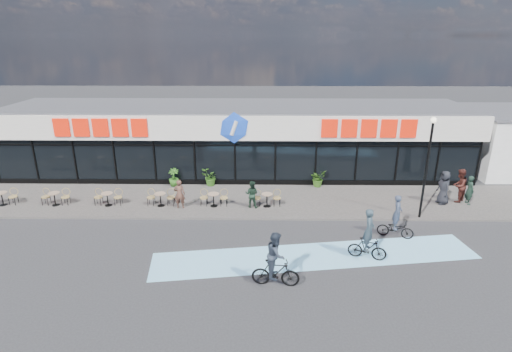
{
  "coord_description": "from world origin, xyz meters",
  "views": [
    {
      "loc": [
        1.62,
        -16.62,
        8.99
      ],
      "look_at": [
        1.35,
        3.5,
        1.89
      ],
      "focal_mm": 28.0,
      "sensor_mm": 36.0,
      "label": 1
    }
  ],
  "objects_px": {
    "lamp_post": "(428,160)",
    "potted_plant_right": "(318,178)",
    "potted_plant_left": "(174,177)",
    "patron_right": "(252,194)",
    "bistro_set_0": "(3,197)",
    "potted_plant_mid": "(210,178)",
    "pedestrian_b": "(470,190)",
    "patron_left": "(180,194)",
    "cyclist_a": "(368,240)",
    "pedestrian_c": "(459,185)",
    "cyclist_b": "(396,223)",
    "pedestrian_a": "(444,188)"
  },
  "relations": [
    {
      "from": "cyclist_b",
      "to": "pedestrian_b",
      "type": "bearing_deg",
      "value": 35.88
    },
    {
      "from": "bistro_set_0",
      "to": "potted_plant_mid",
      "type": "xyz_separation_m",
      "value": [
        11.12,
        3.07,
        0.08
      ]
    },
    {
      "from": "potted_plant_mid",
      "to": "patron_right",
      "type": "distance_m",
      "value": 4.23
    },
    {
      "from": "pedestrian_b",
      "to": "potted_plant_mid",
      "type": "bearing_deg",
      "value": 77.12
    },
    {
      "from": "patron_left",
      "to": "bistro_set_0",
      "type": "bearing_deg",
      "value": -4.54
    },
    {
      "from": "pedestrian_a",
      "to": "bistro_set_0",
      "type": "bearing_deg",
      "value": -94.78
    },
    {
      "from": "lamp_post",
      "to": "potted_plant_right",
      "type": "bearing_deg",
      "value": 136.79
    },
    {
      "from": "bistro_set_0",
      "to": "pedestrian_b",
      "type": "relative_size",
      "value": 0.94
    },
    {
      "from": "potted_plant_right",
      "to": "patron_right",
      "type": "bearing_deg",
      "value": -141.24
    },
    {
      "from": "pedestrian_b",
      "to": "patron_right",
      "type": "bearing_deg",
      "value": 90.15
    },
    {
      "from": "patron_right",
      "to": "lamp_post",
      "type": "bearing_deg",
      "value": -173.6
    },
    {
      "from": "bistro_set_0",
      "to": "pedestrian_c",
      "type": "bearing_deg",
      "value": 1.7
    },
    {
      "from": "lamp_post",
      "to": "patron_right",
      "type": "bearing_deg",
      "value": 172.35
    },
    {
      "from": "pedestrian_c",
      "to": "bistro_set_0",
      "type": "bearing_deg",
      "value": -43.15
    },
    {
      "from": "lamp_post",
      "to": "potted_plant_mid",
      "type": "xyz_separation_m",
      "value": [
        -11.42,
        4.42,
        -2.56
      ]
    },
    {
      "from": "pedestrian_a",
      "to": "cyclist_b",
      "type": "xyz_separation_m",
      "value": [
        -3.81,
        -3.82,
        -0.34
      ]
    },
    {
      "from": "pedestrian_c",
      "to": "cyclist_a",
      "type": "xyz_separation_m",
      "value": [
        -6.62,
        -6.09,
        -0.19
      ]
    },
    {
      "from": "potted_plant_mid",
      "to": "cyclist_a",
      "type": "height_order",
      "value": "cyclist_a"
    },
    {
      "from": "pedestrian_b",
      "to": "bistro_set_0",
      "type": "bearing_deg",
      "value": 88.23
    },
    {
      "from": "potted_plant_mid",
      "to": "patron_left",
      "type": "relative_size",
      "value": 0.66
    },
    {
      "from": "pedestrian_a",
      "to": "potted_plant_mid",
      "type": "bearing_deg",
      "value": -106.95
    },
    {
      "from": "potted_plant_left",
      "to": "patron_left",
      "type": "height_order",
      "value": "patron_left"
    },
    {
      "from": "potted_plant_right",
      "to": "patron_left",
      "type": "xyz_separation_m",
      "value": [
        -7.93,
        -3.41,
        0.28
      ]
    },
    {
      "from": "patron_left",
      "to": "potted_plant_mid",
      "type": "bearing_deg",
      "value": -111.88
    },
    {
      "from": "bistro_set_0",
      "to": "patron_left",
      "type": "relative_size",
      "value": 0.95
    },
    {
      "from": "cyclist_b",
      "to": "bistro_set_0",
      "type": "bearing_deg",
      "value": 170.73
    },
    {
      "from": "cyclist_a",
      "to": "pedestrian_a",
      "type": "bearing_deg",
      "value": 45.79
    },
    {
      "from": "pedestrian_c",
      "to": "pedestrian_b",
      "type": "bearing_deg",
      "value": 97.18
    },
    {
      "from": "cyclist_b",
      "to": "pedestrian_a",
      "type": "bearing_deg",
      "value": 45.06
    },
    {
      "from": "potted_plant_left",
      "to": "potted_plant_right",
      "type": "bearing_deg",
      "value": 0.2
    },
    {
      "from": "potted_plant_mid",
      "to": "pedestrian_b",
      "type": "bearing_deg",
      "value": -10.18
    },
    {
      "from": "pedestrian_a",
      "to": "pedestrian_c",
      "type": "height_order",
      "value": "pedestrian_c"
    },
    {
      "from": "potted_plant_mid",
      "to": "pedestrian_c",
      "type": "xyz_separation_m",
      "value": [
        14.32,
        -2.31,
        0.43
      ]
    },
    {
      "from": "patron_left",
      "to": "patron_right",
      "type": "bearing_deg",
      "value": -179.88
    },
    {
      "from": "potted_plant_mid",
      "to": "pedestrian_b",
      "type": "distance_m",
      "value": 14.99
    },
    {
      "from": "bistro_set_0",
      "to": "potted_plant_right",
      "type": "height_order",
      "value": "potted_plant_right"
    },
    {
      "from": "bistro_set_0",
      "to": "potted_plant_mid",
      "type": "relative_size",
      "value": 1.44
    },
    {
      "from": "patron_left",
      "to": "patron_right",
      "type": "height_order",
      "value": "patron_left"
    },
    {
      "from": "lamp_post",
      "to": "patron_right",
      "type": "xyz_separation_m",
      "value": [
        -8.73,
        1.17,
        -2.34
      ]
    },
    {
      "from": "potted_plant_left",
      "to": "patron_right",
      "type": "bearing_deg",
      "value": -32.96
    },
    {
      "from": "lamp_post",
      "to": "cyclist_a",
      "type": "xyz_separation_m",
      "value": [
        -3.72,
        -3.98,
        -2.33
      ]
    },
    {
      "from": "potted_plant_right",
      "to": "lamp_post",
      "type": "bearing_deg",
      "value": -43.21
    },
    {
      "from": "bistro_set_0",
      "to": "patron_right",
      "type": "distance_m",
      "value": 13.82
    },
    {
      "from": "lamp_post",
      "to": "bistro_set_0",
      "type": "bearing_deg",
      "value": 176.57
    },
    {
      "from": "lamp_post",
      "to": "potted_plant_mid",
      "type": "relative_size",
      "value": 4.88
    },
    {
      "from": "potted_plant_mid",
      "to": "cyclist_a",
      "type": "bearing_deg",
      "value": -47.47
    },
    {
      "from": "potted_plant_left",
      "to": "pedestrian_b",
      "type": "height_order",
      "value": "pedestrian_b"
    },
    {
      "from": "pedestrian_b",
      "to": "cyclist_b",
      "type": "bearing_deg",
      "value": 123.18
    },
    {
      "from": "potted_plant_left",
      "to": "potted_plant_mid",
      "type": "xyz_separation_m",
      "value": [
        2.25,
        0.04,
        -0.03
      ]
    },
    {
      "from": "potted_plant_right",
      "to": "cyclist_a",
      "type": "height_order",
      "value": "cyclist_a"
    }
  ]
}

